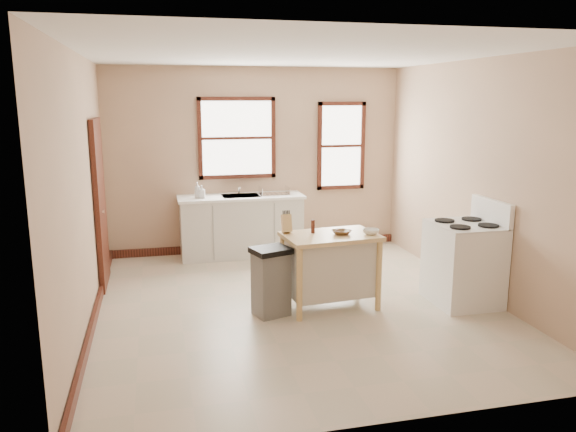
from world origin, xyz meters
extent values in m
plane|color=#BBAF94|center=(0.00, 0.00, 0.00)|extent=(5.00, 5.00, 0.00)
plane|color=white|center=(0.00, 0.00, 2.80)|extent=(5.00, 5.00, 0.00)
cube|color=tan|center=(0.00, 2.50, 1.40)|extent=(4.50, 0.04, 2.80)
cube|color=tan|center=(-2.25, 0.00, 1.40)|extent=(0.04, 5.00, 2.80)
cube|color=tan|center=(2.25, 0.00, 1.40)|extent=(0.04, 5.00, 2.80)
cube|color=black|center=(-2.21, 1.30, 1.05)|extent=(0.06, 0.90, 2.10)
cube|color=black|center=(0.00, 2.47, 0.06)|extent=(4.50, 0.04, 0.12)
cube|color=black|center=(-2.22, 0.00, 0.06)|extent=(0.04, 5.00, 0.12)
cylinder|color=silver|center=(-0.30, 2.38, 1.03)|extent=(0.03, 0.03, 0.22)
imported|color=#B2B2B2|center=(-0.94, 2.14, 1.04)|extent=(0.10, 0.10, 0.23)
imported|color=#B2B2B2|center=(-0.88, 2.12, 1.01)|extent=(0.10, 0.10, 0.19)
cylinder|color=#441C12|center=(0.18, -0.04, 0.93)|extent=(0.05, 0.05, 0.15)
imported|color=brown|center=(0.46, -0.17, 0.87)|extent=(0.20, 0.20, 0.05)
imported|color=brown|center=(0.50, -0.17, 0.87)|extent=(0.25, 0.25, 0.04)
imported|color=white|center=(0.79, -0.25, 0.88)|extent=(0.18, 0.18, 0.06)
camera|label=1|loc=(-1.51, -5.95, 2.34)|focal=35.00mm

